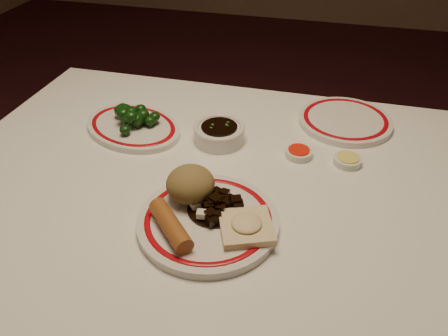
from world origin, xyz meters
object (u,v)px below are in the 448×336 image
at_px(broccoli_pile, 132,115).
at_px(rice_mound, 190,184).
at_px(fried_wonton, 246,226).
at_px(broccoli_plate, 133,127).
at_px(soy_bowl, 219,134).
at_px(main_plate, 208,221).
at_px(stirfry_heap, 216,205).
at_px(spring_roll, 170,225).
at_px(dining_table, 209,208).

bearing_deg(broccoli_pile, rice_mound, -46.16).
relative_size(fried_wonton, broccoli_pile, 0.96).
xyz_separation_m(broccoli_plate, soy_bowl, (0.23, 0.01, 0.01)).
xyz_separation_m(fried_wonton, broccoli_pile, (-0.36, 0.31, 0.01)).
distance_m(main_plate, stirfry_heap, 0.03).
bearing_deg(broccoli_plate, spring_roll, -56.19).
relative_size(dining_table, soy_bowl, 9.74).
distance_m(fried_wonton, stirfry_heap, 0.08).
bearing_deg(stirfry_heap, main_plate, -107.45).
bearing_deg(rice_mound, fried_wonton, -26.36).
bearing_deg(rice_mound, main_plate, -44.76).
height_order(fried_wonton, broccoli_plate, fried_wonton).
relative_size(broccoli_plate, soy_bowl, 2.63).
bearing_deg(soy_bowl, broccoli_plate, -178.44).
distance_m(spring_roll, fried_wonton, 0.14).
xyz_separation_m(rice_mound, stirfry_heap, (0.06, -0.02, -0.02)).
xyz_separation_m(fried_wonton, stirfry_heap, (-0.07, 0.04, 0.00)).
xyz_separation_m(dining_table, broccoli_pile, (-0.24, 0.15, 0.13)).
bearing_deg(dining_table, spring_roll, -93.23).
bearing_deg(main_plate, broccoli_pile, 134.08).
height_order(fried_wonton, broccoli_pile, broccoli_pile).
relative_size(rice_mound, stirfry_heap, 0.87).
xyz_separation_m(fried_wonton, soy_bowl, (-0.13, 0.31, -0.01)).
distance_m(fried_wonton, broccoli_plate, 0.47).
relative_size(spring_roll, soy_bowl, 1.03).
distance_m(spring_roll, broccoli_pile, 0.42).
relative_size(dining_table, main_plate, 3.61).
height_order(fried_wonton, stirfry_heap, stirfry_heap).
height_order(dining_table, fried_wonton, fried_wonton).
bearing_deg(soy_bowl, broccoli_pile, 179.65).
xyz_separation_m(rice_mound, fried_wonton, (0.13, -0.06, -0.02)).
xyz_separation_m(rice_mound, broccoli_pile, (-0.23, 0.24, -0.01)).
bearing_deg(spring_roll, stirfry_heap, 7.82).
bearing_deg(broccoli_pile, spring_roll, -56.51).
bearing_deg(broccoli_plate, main_plate, -45.41).
bearing_deg(fried_wonton, main_plate, 170.15).
height_order(broccoli_pile, soy_bowl, broccoli_pile).
bearing_deg(spring_roll, main_plate, 0.32).
bearing_deg(dining_table, fried_wonton, -52.87).
xyz_separation_m(main_plate, stirfry_heap, (0.01, 0.03, 0.02)).
height_order(rice_mound, fried_wonton, rice_mound).
height_order(fried_wonton, soy_bowl, fried_wonton).
distance_m(main_plate, fried_wonton, 0.08).
height_order(dining_table, soy_bowl, soy_bowl).
relative_size(fried_wonton, soy_bowl, 1.00).
height_order(dining_table, spring_roll, spring_roll).
bearing_deg(spring_roll, broccoli_pile, 79.93).
xyz_separation_m(rice_mound, spring_roll, (-0.01, -0.10, -0.02)).
distance_m(broccoli_plate, broccoli_pile, 0.03).
bearing_deg(broccoli_plate, soy_bowl, 1.56).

